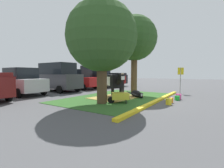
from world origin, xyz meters
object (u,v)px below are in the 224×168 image
object	(u,v)px
cow_holstein	(113,81)
bucket_orange	(171,100)
pickup_truck_black	(105,77)
sedan_silver	(21,82)
suv_black	(95,76)
parking_sign	(181,75)
shade_tree_left	(102,37)
calf_lying	(136,94)
bucket_green	(177,98)
bucket_pink	(178,97)
person_handler	(122,83)
sedan_red	(79,79)
shade_tree_right	(134,39)
suv_dark_grey	(57,77)
person_visitor_near	(103,83)
bucket_yellow	(169,101)
wheelbarrow	(120,96)

from	to	relation	value
cow_holstein	bucket_orange	size ratio (longest dim) A/B	9.66
pickup_truck_black	sedan_silver	bearing A→B (deg)	179.81
suv_black	cow_holstein	bearing A→B (deg)	-133.01
sedan_silver	pickup_truck_black	distance (m)	10.83
bucket_orange	parking_sign	bearing A→B (deg)	4.03
shade_tree_left	calf_lying	distance (m)	4.46
bucket_green	bucket_pink	world-z (taller)	bucket_pink
parking_sign	bucket_orange	world-z (taller)	parking_sign
bucket_pink	pickup_truck_black	xyz separation A→B (m)	(6.54, 10.26, 0.94)
cow_holstein	bucket_pink	world-z (taller)	cow_holstein
cow_holstein	bucket_orange	bearing A→B (deg)	-84.76
person_handler	sedan_red	bearing A→B (deg)	74.70
shade_tree_right	sedan_silver	bearing A→B (deg)	126.12
cow_holstein	bucket_orange	xyz separation A→B (m)	(0.33, -3.59, -0.96)
parking_sign	bucket_pink	bearing A→B (deg)	-171.87
person_handler	suv_dark_grey	world-z (taller)	suv_dark_grey
parking_sign	person_handler	bearing A→B (deg)	135.34
calf_lying	parking_sign	world-z (taller)	parking_sign
calf_lying	bucket_pink	size ratio (longest dim) A/B	3.58
bucket_pink	sedan_silver	bearing A→B (deg)	112.60
bucket_green	sedan_silver	world-z (taller)	sedan_silver
calf_lying	sedan_red	world-z (taller)	sedan_red
suv_dark_grey	sedan_red	bearing A→B (deg)	-0.60
shade_tree_right	bucket_pink	world-z (taller)	shade_tree_right
person_handler	shade_tree_right	bearing A→B (deg)	-25.03
person_visitor_near	bucket_yellow	xyz separation A→B (m)	(-1.09, -5.00, -0.71)
sedan_silver	cow_holstein	bearing A→B (deg)	-69.22
cow_holstein	calf_lying	size ratio (longest dim) A/B	2.16
bucket_yellow	sedan_red	distance (m)	10.46
shade_tree_left	calf_lying	world-z (taller)	shade_tree_left
cow_holstein	wheelbarrow	size ratio (longest dim) A/B	1.82
suv_dark_grey	parking_sign	bearing A→B (deg)	-64.73
parking_sign	shade_tree_left	bearing A→B (deg)	158.44
calf_lying	bucket_yellow	distance (m)	2.76
shade_tree_left	sedan_silver	world-z (taller)	shade_tree_left
parking_sign	wheelbarrow	bearing A→B (deg)	162.94
shade_tree_left	sedan_red	size ratio (longest dim) A/B	1.22
cow_holstein	person_visitor_near	size ratio (longest dim) A/B	1.62
bucket_yellow	suv_dark_grey	size ratio (longest dim) A/B	0.07
calf_lying	suv_dark_grey	bearing A→B (deg)	94.01
suv_black	shade_tree_right	bearing A→B (deg)	-116.60
bucket_orange	sedan_red	world-z (taller)	sedan_red
calf_lying	bucket_orange	size ratio (longest dim) A/B	4.48
shade_tree_left	bucket_orange	xyz separation A→B (m)	(2.24, -3.05, -3.38)
bucket_green	shade_tree_left	bearing A→B (deg)	135.72
calf_lying	bucket_orange	distance (m)	2.49
person_handler	bucket_yellow	size ratio (longest dim) A/B	5.12
wheelbarrow	parking_sign	world-z (taller)	parking_sign
cow_holstein	bucket_green	distance (m)	4.07
person_visitor_near	shade_tree_right	bearing A→B (deg)	-44.14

